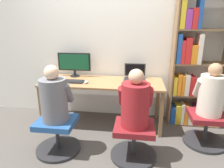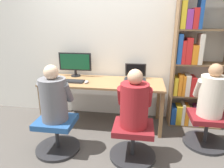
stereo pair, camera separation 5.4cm
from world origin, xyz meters
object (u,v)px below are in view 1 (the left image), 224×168
person_at_monitor (54,97)px  person_near_shelf (211,93)px  bookshelf (191,70)px  desktop_monitor (74,63)px  office_chair_side (206,128)px  laptop (135,76)px  office_chair_left (57,135)px  person_at_laptop (135,102)px  keyboard (69,81)px  office_chair_right (134,140)px

person_at_monitor → person_near_shelf: 1.99m
person_at_monitor → bookshelf: (1.80, 0.96, 0.16)m
desktop_monitor → office_chair_side: 2.21m
desktop_monitor → laptop: (1.00, -0.06, -0.17)m
desktop_monitor → office_chair_left: 1.25m
person_at_monitor → person_at_laptop: person_at_monitor is taller
desktop_monitor → bookshelf: (1.86, -0.05, -0.05)m
desktop_monitor → person_at_laptop: size_ratio=0.81×
office_chair_side → person_at_laptop: bearing=-156.6°
office_chair_left → office_chair_side: same height
office_chair_left → person_at_laptop: size_ratio=0.84×
office_chair_left → keyboard: bearing=93.5°
desktop_monitor → keyboard: 0.39m
person_at_monitor → office_chair_side: person_at_monitor is taller
desktop_monitor → bookshelf: bookshelf is taller
desktop_monitor → office_chair_right: (1.04, -1.02, -0.72)m
person_at_laptop → person_near_shelf: size_ratio=0.99×
person_near_shelf → laptop: bearing=152.0°
person_at_monitor → keyboard: bearing=93.5°
office_chair_right → bookshelf: bookshelf is taller
laptop → person_near_shelf: size_ratio=0.49×
office_chair_left → bookshelf: bearing=28.3°
bookshelf → person_near_shelf: size_ratio=2.91×
office_chair_right → bookshelf: size_ratio=0.29×
person_at_monitor → person_at_laptop: bearing=-0.0°
person_at_monitor → office_chair_side: bearing=12.1°
keyboard → office_chair_right: (1.02, -0.68, -0.51)m
office_chair_right → person_at_monitor: 1.10m
person_at_monitor → office_chair_side: 2.05m
office_chair_left → office_chair_right: 0.98m
laptop → office_chair_right: bearing=-88.1°
laptop → bookshelf: 0.86m
laptop → person_at_monitor: 1.34m
laptop → office_chair_left: size_ratio=0.59×
office_chair_left → office_chair_right: bearing=-0.0°
keyboard → bookshelf: (1.84, 0.29, 0.16)m
person_at_laptop → person_near_shelf: person_near_shelf is taller
person_at_laptop → keyboard: bearing=146.3°
desktop_monitor → office_chair_left: desktop_monitor is taller
desktop_monitor → office_chair_side: bearing=-16.5°
person_at_monitor → person_at_laptop: 0.98m
keyboard → bookshelf: 1.87m
desktop_monitor → laptop: bearing=-3.2°
keyboard → desktop_monitor: bearing=93.1°
office_chair_left → office_chair_side: bearing=12.3°
person_at_monitor → desktop_monitor: bearing=93.4°
office_chair_right → office_chair_side: 1.05m
office_chair_left → person_at_monitor: 0.51m
desktop_monitor → office_chair_left: bearing=-86.6°
desktop_monitor → office_chair_right: size_ratio=0.97×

